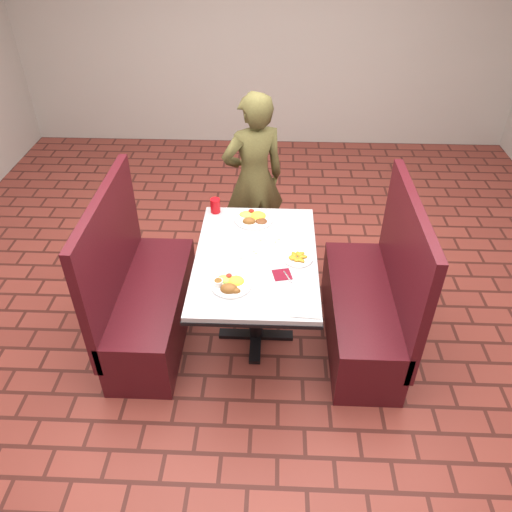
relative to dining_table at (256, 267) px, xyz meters
name	(u,v)px	position (x,y,z in m)	size (l,w,h in m)	color
room	(256,77)	(0.00, 0.00, 1.26)	(7.00, 7.04, 2.82)	brown
dining_table	(256,267)	(0.00, 0.00, 0.00)	(0.81, 1.21, 0.75)	#B1B3B6
booth_bench_left	(144,300)	(-0.80, 0.00, -0.32)	(0.47, 1.20, 1.17)	#4B1117
booth_bench_right	(369,307)	(0.80, 0.00, -0.32)	(0.47, 1.20, 1.17)	#4B1117
diner_person	(254,180)	(-0.06, 1.07, 0.09)	(0.54, 0.35, 1.48)	brown
near_dinner_plate	(230,283)	(-0.14, -0.32, 0.12)	(0.25, 0.25, 0.08)	white
far_dinner_plate	(254,217)	(-0.03, 0.44, 0.12)	(0.28, 0.28, 0.07)	white
plantain_plate	(298,258)	(0.27, -0.03, 0.11)	(0.19, 0.19, 0.03)	white
maroon_napkin	(282,275)	(0.17, -0.19, 0.10)	(0.11, 0.11, 0.00)	maroon
spoon_utensil	(288,277)	(0.21, -0.21, 0.10)	(0.01, 0.12, 0.00)	#B9B9BD
red_tumbler	(215,206)	(-0.32, 0.53, 0.15)	(0.07, 0.07, 0.11)	red
paper_napkin	(305,310)	(0.31, -0.51, 0.10)	(0.18, 0.13, 0.01)	white
knife_utensil	(238,285)	(-0.09, -0.31, 0.11)	(0.01, 0.17, 0.00)	#BABBBF
fork_utensil	(232,288)	(-0.13, -0.34, 0.11)	(0.01, 0.16, 0.00)	silver
lettuce_shreds	(262,251)	(0.04, 0.06, 0.10)	(0.28, 0.32, 0.00)	#8AC44E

